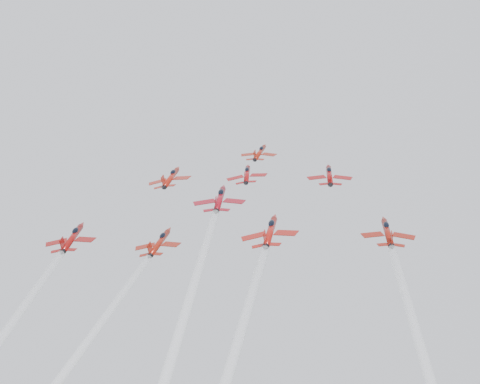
# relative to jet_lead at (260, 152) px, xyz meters

# --- Properties ---
(jet_lead) EXTENTS (8.56, 10.65, 7.75)m
(jet_lead) POSITION_rel_jet_lead_xyz_m (0.00, 0.00, 0.00)
(jet_lead) COLOR #9B1E0E
(jet_row2_left) EXTENTS (9.81, 12.21, 8.89)m
(jet_row2_left) POSITION_rel_jet_lead_xyz_m (-17.90, -11.38, -7.97)
(jet_row2_left) COLOR #A81D10
(jet_row2_center) EXTENTS (8.81, 10.96, 7.98)m
(jet_row2_center) POSITION_rel_jet_lead_xyz_m (-1.05, -11.43, -8.02)
(jet_row2_center) COLOR #A10F11
(jet_row2_right) EXTENTS (9.29, 11.57, 8.42)m
(jet_row2_right) POSITION_rel_jet_lead_xyz_m (16.50, -13.55, -9.50)
(jet_row2_right) COLOR #9B0E0F
(jet_center) EXTENTS (10.38, 93.21, 65.97)m
(jet_center) POSITION_rel_jet_lead_xyz_m (-4.71, -63.30, -44.48)
(jet_center) COLOR maroon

